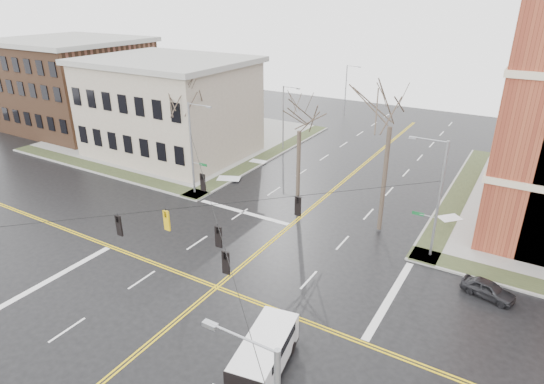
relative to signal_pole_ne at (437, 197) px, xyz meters
The scene contains 16 objects.
ground 16.88m from the signal_pole_ne, 134.55° to the right, with size 120.00×120.00×0.00m, color black.
sidewalks 16.86m from the signal_pole_ne, 134.55° to the right, with size 80.00×80.00×0.17m.
road_markings 16.88m from the signal_pole_ne, 134.55° to the right, with size 100.00×100.00×0.01m.
civic_building_a 34.39m from the signal_pole_ne, 165.69° to the left, with size 18.00×14.00×11.00m, color gray.
civic_building_b 54.36m from the signal_pole_ne, 168.86° to the left, with size 18.00×16.00×12.00m, color brown.
signal_pole_ne is the anchor object (origin of this frame).
signal_pole_nw 22.64m from the signal_pole_ne, behind, with size 2.75×0.22×9.00m.
span_wires 16.19m from the signal_pole_ne, 134.55° to the right, with size 23.02×23.02×0.03m.
traffic_signals 16.63m from the signal_pole_ne, 132.94° to the right, with size 8.21×8.26×1.30m.
streetlight_north_a 27.48m from the signal_pole_ne, 143.10° to the left, with size 2.30×0.20×8.00m.
streetlight_north_b 42.61m from the signal_pole_ne, 121.05° to the left, with size 2.30×0.20×8.00m.
cargo_van 16.98m from the signal_pole_ne, 106.20° to the right, with size 2.97×5.62×2.03m.
parked_car_a 7.08m from the signal_pole_ne, 34.25° to the right, with size 1.36×3.37×1.15m, color black.
tree_nw_far 25.33m from the signal_pole_ne, behind, with size 4.00×4.00×11.03m.
tree_nw_near 12.90m from the signal_pole_ne, behind, with size 4.00×4.00×10.95m.
tree_ne 6.76m from the signal_pole_ne, 155.94° to the left, with size 4.00×4.00×13.25m.
Camera 1 is at (16.47, -20.07, 18.36)m, focal length 30.00 mm.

